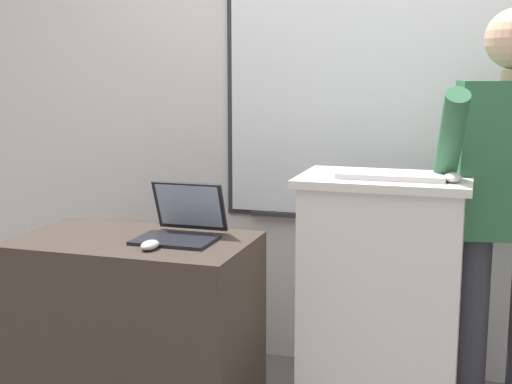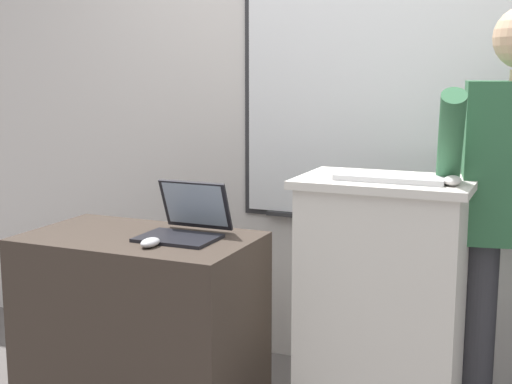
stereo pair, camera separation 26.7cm
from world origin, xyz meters
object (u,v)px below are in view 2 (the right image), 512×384
Objects in this scene: lectern_podium at (382,313)px; laptop at (187,221)px; wireless_keyboard at (391,178)px; computer_mouse_by_keyboard at (452,181)px; side_desk at (142,326)px; computer_mouse_by_laptop at (150,242)px.

lectern_podium is 0.84m from laptop.
computer_mouse_by_keyboard is (0.22, -0.02, 0.01)m from wireless_keyboard.
lectern_podium is 0.59m from computer_mouse_by_keyboard.
side_desk is 9.28× the size of computer_mouse_by_laptop.
wireless_keyboard is at bearing 16.58° from computer_mouse_by_laptop.
lectern_podium is 1.11× the size of side_desk.
laptop is at bearing -177.27° from wireless_keyboard.
wireless_keyboard is at bearing -61.12° from lectern_podium.
computer_mouse_by_keyboard reaches higher than lectern_podium.
wireless_keyboard is at bearing 6.59° from side_desk.
laptop is 0.78× the size of wireless_keyboard.
laptop is 3.04× the size of computer_mouse_by_keyboard.
computer_mouse_by_keyboard reaches higher than computer_mouse_by_laptop.
wireless_keyboard reaches higher than computer_mouse_by_laptop.
lectern_podium reaches higher than side_desk.
computer_mouse_by_laptop is (-0.85, -0.25, -0.26)m from wireless_keyboard.
laptop is 1.05m from computer_mouse_by_keyboard.
computer_mouse_by_laptop is at bearing -167.51° from computer_mouse_by_keyboard.
side_desk is 1.38m from computer_mouse_by_keyboard.
lectern_podium is 0.53m from wireless_keyboard.
laptop is at bearing -178.80° from computer_mouse_by_keyboard.
side_desk is 0.48m from laptop.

